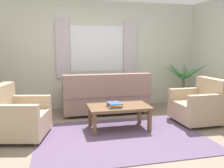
# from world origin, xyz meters

# --- Properties ---
(ground_plane) EXTENTS (6.24, 6.24, 0.00)m
(ground_plane) POSITION_xyz_m (0.00, 0.00, 0.00)
(ground_plane) COLOR gray
(wall_back) EXTENTS (5.32, 0.12, 2.60)m
(wall_back) POSITION_xyz_m (0.00, 2.26, 1.30)
(wall_back) COLOR beige
(wall_back) RESTS_ON ground_plane
(window_with_curtains) EXTENTS (1.98, 0.07, 1.40)m
(window_with_curtains) POSITION_xyz_m (0.00, 2.18, 1.45)
(window_with_curtains) COLOR white
(area_rug) EXTENTS (2.76, 2.00, 0.01)m
(area_rug) POSITION_xyz_m (0.00, 0.00, 0.01)
(area_rug) COLOR #604C6B
(area_rug) RESTS_ON ground_plane
(couch) EXTENTS (1.90, 0.82, 0.92)m
(couch) POSITION_xyz_m (0.07, 1.53, 0.37)
(couch) COLOR gray
(couch) RESTS_ON ground_plane
(armchair_left) EXTENTS (0.99, 1.00, 0.88)m
(armchair_left) POSITION_xyz_m (-1.66, 0.38, 0.35)
(armchair_left) COLOR tan
(armchair_left) RESTS_ON ground_plane
(armchair_right) EXTENTS (0.83, 0.85, 0.88)m
(armchair_right) POSITION_xyz_m (1.71, 0.40, 0.35)
(armchair_right) COLOR tan
(armchair_right) RESTS_ON ground_plane
(coffee_table) EXTENTS (1.10, 0.64, 0.44)m
(coffee_table) POSITION_xyz_m (0.07, 0.40, 0.38)
(coffee_table) COLOR brown
(coffee_table) RESTS_ON ground_plane
(book_stack_on_table) EXTENTS (0.27, 0.30, 0.08)m
(book_stack_on_table) POSITION_xyz_m (-0.03, 0.32, 0.48)
(book_stack_on_table) COLOR #5B8E93
(book_stack_on_table) RESTS_ON coffee_table
(potted_plant) EXTENTS (0.96, 1.12, 1.15)m
(potted_plant) POSITION_xyz_m (2.11, 1.73, 0.48)
(potted_plant) COLOR #B7B2A8
(potted_plant) RESTS_ON ground_plane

